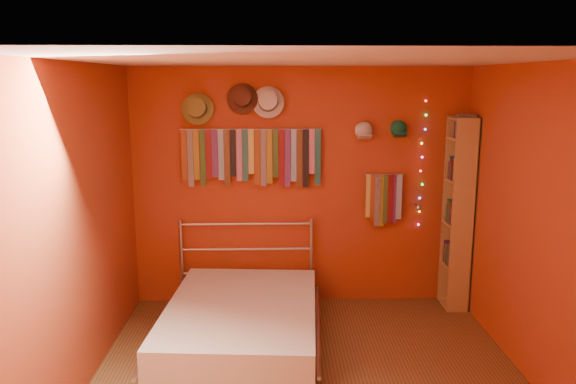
{
  "coord_description": "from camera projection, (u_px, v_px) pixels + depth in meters",
  "views": [
    {
      "loc": [
        -0.27,
        -4.04,
        2.37
      ],
      "look_at": [
        -0.15,
        0.9,
        1.37
      ],
      "focal_mm": 35.0,
      "sensor_mm": 36.0,
      "label": 1
    }
  ],
  "objects": [
    {
      "name": "bed",
      "position": [
        242.0,
        323.0,
        5.04
      ],
      "size": [
        1.53,
        1.97,
        0.93
      ],
      "rotation": [
        0.0,
        0.0,
        -0.07
      ],
      "color": "#B8B8BD",
      "rests_on": "ground"
    },
    {
      "name": "back_wall",
      "position": [
        300.0,
        187.0,
        5.9
      ],
      "size": [
        3.5,
        0.02,
        2.5
      ],
      "primitive_type": "cube",
      "color": "maroon",
      "rests_on": "ground"
    },
    {
      "name": "small_tie_rack",
      "position": [
        384.0,
        198.0,
        5.88
      ],
      "size": [
        0.4,
        0.03,
        0.56
      ],
      "color": "#B8B8BD",
      "rests_on": "back_wall"
    },
    {
      "name": "right_wall",
      "position": [
        543.0,
        230.0,
        4.22
      ],
      "size": [
        0.02,
        3.5,
        2.5
      ],
      "primitive_type": "cube",
      "color": "maroon",
      "rests_on": "ground"
    },
    {
      "name": "tie_rack",
      "position": [
        252.0,
        155.0,
        5.75
      ],
      "size": [
        1.45,
        0.03,
        0.6
      ],
      "color": "#B8B8BD",
      "rests_on": "back_wall"
    },
    {
      "name": "cap_white",
      "position": [
        364.0,
        131.0,
        5.74
      ],
      "size": [
        0.18,
        0.23,
        0.18
      ],
      "color": "silver",
      "rests_on": "back_wall"
    },
    {
      "name": "fairy_lights",
      "position": [
        422.0,
        164.0,
        5.84
      ],
      "size": [
        0.05,
        0.02,
        1.33
      ],
      "color": "#FF3333",
      "rests_on": "back_wall"
    },
    {
      "name": "ground",
      "position": [
        310.0,
        384.0,
        4.43
      ],
      "size": [
        3.5,
        3.5,
        0.0
      ],
      "primitive_type": "plane",
      "color": "brown",
      "rests_on": "ground"
    },
    {
      "name": "cap_green",
      "position": [
        399.0,
        129.0,
        5.75
      ],
      "size": [
        0.18,
        0.22,
        0.18
      ],
      "color": "#166642",
      "rests_on": "back_wall"
    },
    {
      "name": "fedora_brown",
      "position": [
        242.0,
        98.0,
        5.6
      ],
      "size": [
        0.31,
        0.17,
        0.31
      ],
      "rotation": [
        1.36,
        0.0,
        0.0
      ],
      "color": "#49251A",
      "rests_on": "back_wall"
    },
    {
      "name": "left_wall",
      "position": [
        75.0,
        233.0,
        4.14
      ],
      "size": [
        0.02,
        3.5,
        2.5
      ],
      "primitive_type": "cube",
      "color": "maroon",
      "rests_on": "ground"
    },
    {
      "name": "ceiling",
      "position": [
        312.0,
        60.0,
        3.94
      ],
      "size": [
        3.5,
        3.5,
        0.02
      ],
      "primitive_type": "cube",
      "color": "white",
      "rests_on": "back_wall"
    },
    {
      "name": "fedora_white",
      "position": [
        268.0,
        102.0,
        5.61
      ],
      "size": [
        0.32,
        0.17,
        0.32
      ],
      "rotation": [
        1.36,
        0.0,
        0.0
      ],
      "color": "beige",
      "rests_on": "back_wall"
    },
    {
      "name": "fedora_olive",
      "position": [
        197.0,
        108.0,
        5.61
      ],
      "size": [
        0.32,
        0.17,
        0.32
      ],
      "rotation": [
        1.36,
        0.0,
        0.0
      ],
      "color": "olive",
      "rests_on": "back_wall"
    },
    {
      "name": "reading_lamp",
      "position": [
        418.0,
        207.0,
        5.76
      ],
      "size": [
        0.06,
        0.26,
        0.08
      ],
      "color": "#B8B8BD",
      "rests_on": "back_wall"
    },
    {
      "name": "bookshelf",
      "position": [
        462.0,
        213.0,
        5.77
      ],
      "size": [
        0.25,
        0.34,
        2.0
      ],
      "color": "#AA894C",
      "rests_on": "ground"
    }
  ]
}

